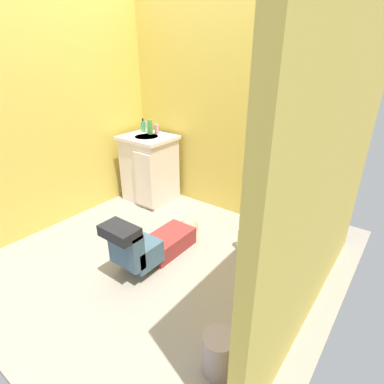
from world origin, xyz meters
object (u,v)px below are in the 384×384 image
object	(u,v)px
bottle_green	(150,127)
toilet_paper_roll	(272,303)
person_plumber	(154,242)
trash_can	(219,353)
soap_dispenser	(143,126)
bottle_clear	(148,127)
bottle_pink	(157,129)
tissue_box	(295,164)
vanity_cabinet	(150,168)
faucet	(156,130)
toiletry_bag	(312,167)
toilet	(290,211)
paper_towel_roll	(243,239)

from	to	relation	value
bottle_green	toilet_paper_roll	distance (m)	2.40
person_plumber	trash_can	bearing A→B (deg)	-28.00
soap_dispenser	bottle_clear	xyz separation A→B (m)	(0.08, 0.01, 0.00)
bottle_clear	trash_can	distance (m)	2.71
soap_dispenser	bottle_pink	xyz separation A→B (m)	(0.22, 0.01, -0.01)
tissue_box	vanity_cabinet	bearing A→B (deg)	-175.18
vanity_cabinet	bottle_clear	xyz separation A→B (m)	(-0.11, 0.13, 0.47)
faucet	toiletry_bag	xyz separation A→B (m)	(1.88, -0.00, -0.06)
faucet	bottle_pink	xyz separation A→B (m)	(0.03, -0.01, 0.01)
toilet	toilet_paper_roll	xyz separation A→B (m)	(0.24, -0.86, -0.32)
bottle_clear	toilet	bearing A→B (deg)	-2.40
soap_dispenser	bottle_green	xyz separation A→B (m)	(0.15, -0.03, 0.02)
person_plumber	bottle_pink	distance (m)	1.53
vanity_cabinet	bottle_pink	world-z (taller)	bottle_pink
paper_towel_roll	trash_can	bearing A→B (deg)	-68.07
paper_towel_roll	toilet_paper_roll	bearing A→B (deg)	-45.19
vanity_cabinet	bottle_green	distance (m)	0.50
toilet	vanity_cabinet	bearing A→B (deg)	-178.22
faucet	bottle_green	xyz separation A→B (m)	(-0.04, -0.05, 0.04)
faucet	toilet_paper_roll	bearing A→B (deg)	-25.30
toilet	faucet	size ratio (longest dim) A/B	7.50
bottle_clear	trash_can	bearing A→B (deg)	-37.51
faucet	bottle_clear	distance (m)	0.11
vanity_cabinet	toilet_paper_roll	bearing A→B (deg)	-21.84
toilet_paper_roll	person_plumber	bearing A→B (deg)	-175.41
person_plumber	trash_can	distance (m)	1.18
tissue_box	trash_can	xyz separation A→B (m)	(0.22, -1.59, -0.67)
soap_dispenser	trash_can	world-z (taller)	soap_dispenser
paper_towel_roll	toilet_paper_roll	size ratio (longest dim) A/B	1.91
toilet	paper_towel_roll	world-z (taller)	toilet
toilet	bottle_green	xyz separation A→B (m)	(-1.82, 0.04, 0.54)
vanity_cabinet	trash_can	size ratio (longest dim) A/B	3.08
toiletry_bag	vanity_cabinet	bearing A→B (deg)	-175.57
trash_can	person_plumber	bearing A→B (deg)	152.00
trash_can	bottle_clear	bearing A→B (deg)	142.49
bottle_green	toilet_paper_roll	size ratio (longest dim) A/B	1.56
person_plumber	trash_can	size ratio (longest dim) A/B	4.00
vanity_cabinet	toilet_paper_roll	distance (m)	2.20
soap_dispenser	toilet_paper_roll	distance (m)	2.53
soap_dispenser	tissue_box	bearing A→B (deg)	0.58
tissue_box	soap_dispenser	distance (m)	1.92
toiletry_bag	trash_can	size ratio (longest dim) A/B	0.47
toilet	trash_can	world-z (taller)	toilet
bottle_pink	trash_can	xyz separation A→B (m)	(1.93, -1.59, -0.75)
toiletry_bag	soap_dispenser	distance (m)	2.07
faucet	toilet	bearing A→B (deg)	-2.94
soap_dispenser	paper_towel_roll	xyz separation A→B (m)	(1.67, -0.39, -0.78)
bottle_pink	paper_towel_roll	bearing A→B (deg)	-15.59
tissue_box	soap_dispenser	world-z (taller)	soap_dispenser
paper_towel_roll	bottle_pink	bearing A→B (deg)	164.41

